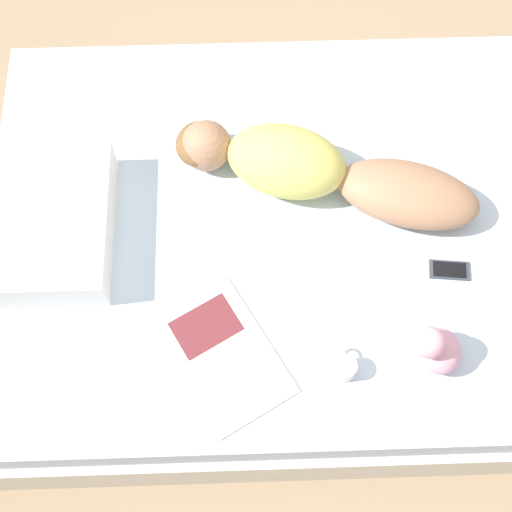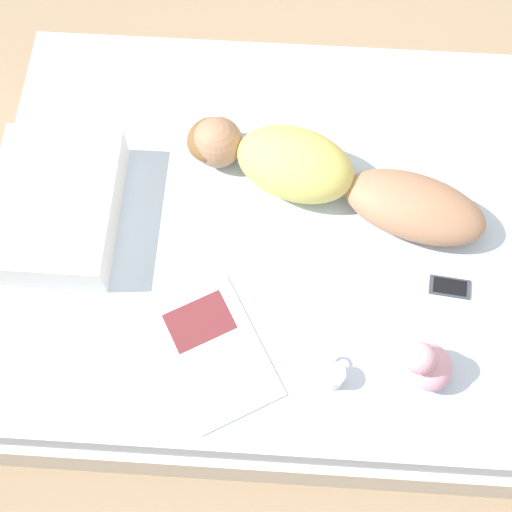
{
  "view_description": "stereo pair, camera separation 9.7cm",
  "coord_description": "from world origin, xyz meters",
  "px_view_note": "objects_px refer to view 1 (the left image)",
  "views": [
    {
      "loc": [
        -1.19,
        0.18,
        2.85
      ],
      "look_at": [
        -0.16,
        0.15,
        0.55
      ],
      "focal_mm": 50.0,
      "sensor_mm": 36.0,
      "label": 1
    },
    {
      "loc": [
        -1.19,
        0.09,
        2.85
      ],
      "look_at": [
        -0.16,
        0.15,
        0.55
      ],
      "focal_mm": 50.0,
      "sensor_mm": 36.0,
      "label": 2
    }
  ],
  "objects_px": {
    "person": "(316,171)",
    "cell_phone": "(449,270)",
    "open_magazine": "(223,354)",
    "coffee_mug": "(344,367)"
  },
  "relations": [
    {
      "from": "open_magazine",
      "to": "coffee_mug",
      "type": "height_order",
      "value": "coffee_mug"
    },
    {
      "from": "person",
      "to": "coffee_mug",
      "type": "relative_size",
      "value": 9.82
    },
    {
      "from": "coffee_mug",
      "to": "cell_phone",
      "type": "height_order",
      "value": "coffee_mug"
    },
    {
      "from": "coffee_mug",
      "to": "cell_phone",
      "type": "xyz_separation_m",
      "value": [
        0.35,
        -0.41,
        -0.03
      ]
    },
    {
      "from": "person",
      "to": "coffee_mug",
      "type": "xyz_separation_m",
      "value": [
        -0.72,
        -0.05,
        -0.06
      ]
    },
    {
      "from": "open_magazine",
      "to": "cell_phone",
      "type": "bearing_deg",
      "value": -100.31
    },
    {
      "from": "person",
      "to": "cell_phone",
      "type": "bearing_deg",
      "value": -111.77
    },
    {
      "from": "open_magazine",
      "to": "coffee_mug",
      "type": "bearing_deg",
      "value": -129.2
    },
    {
      "from": "coffee_mug",
      "to": "cell_phone",
      "type": "bearing_deg",
      "value": -49.33
    },
    {
      "from": "person",
      "to": "cell_phone",
      "type": "distance_m",
      "value": 0.6
    }
  ]
}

